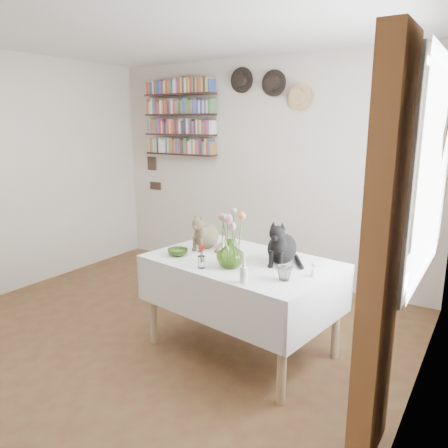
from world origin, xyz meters
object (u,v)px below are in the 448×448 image
Objects in this scene: tabby_cat at (207,230)px; bookshelf_unit at (180,118)px; dining_table at (242,283)px; black_cat at (282,241)px; flower_vase at (230,253)px.

bookshelf_unit reaches higher than tabby_cat.
tabby_cat reaches higher than dining_table.
dining_table is 0.47m from black_cat.
black_cat is (0.70, -0.02, 0.02)m from tabby_cat.
tabby_cat reaches higher than flower_vase.
tabby_cat is 0.54m from flower_vase.
bookshelf_unit is at bearing 136.61° from tabby_cat.
tabby_cat is 0.70m from black_cat.
dining_table is at bearing -14.04° from tabby_cat.
flower_vase is at bearing -139.36° from black_cat.
bookshelf_unit is (-1.42, 1.48, 0.93)m from tabby_cat.
dining_table is at bearing -166.64° from black_cat.
flower_vase is (-0.27, -0.30, -0.07)m from black_cat.
black_cat is at bearing 47.40° from flower_vase.
flower_vase is at bearing -44.18° from bookshelf_unit.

